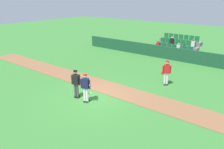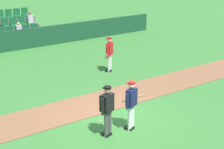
# 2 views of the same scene
# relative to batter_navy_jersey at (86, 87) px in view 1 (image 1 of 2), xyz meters

# --- Properties ---
(ground_plane) EXTENTS (80.00, 80.00, 0.00)m
(ground_plane) POSITION_rel_batter_navy_jersey_xyz_m (-0.11, 0.63, -0.97)
(ground_plane) COLOR #387A33
(infield_dirt_path) EXTENTS (28.00, 1.88, 0.03)m
(infield_dirt_path) POSITION_rel_batter_navy_jersey_xyz_m (-0.11, 2.44, -0.95)
(infield_dirt_path) COLOR brown
(infield_dirt_path) RESTS_ON ground
(dugout_fence) EXTENTS (20.00, 0.16, 1.23)m
(dugout_fence) POSITION_rel_batter_navy_jersey_xyz_m (-0.11, 11.56, -0.35)
(dugout_fence) COLOR #19472D
(dugout_fence) RESTS_ON ground
(stadium_bleachers) EXTENTS (4.45, 2.95, 2.05)m
(stadium_bleachers) POSITION_rel_batter_navy_jersey_xyz_m (-0.11, 13.43, -0.35)
(stadium_bleachers) COLOR slate
(stadium_bleachers) RESTS_ON ground
(batter_navy_jersey) EXTENTS (0.75, 0.69, 1.76)m
(batter_navy_jersey) POSITION_rel_batter_navy_jersey_xyz_m (0.00, 0.00, 0.00)
(batter_navy_jersey) COLOR white
(batter_navy_jersey) RESTS_ON ground
(umpire_home_plate) EXTENTS (0.57, 0.39, 1.76)m
(umpire_home_plate) POSITION_rel_batter_navy_jersey_xyz_m (-0.89, 0.10, 0.03)
(umpire_home_plate) COLOR #4C4C4C
(umpire_home_plate) RESTS_ON ground
(runner_red_jersey) EXTENTS (0.63, 0.44, 1.76)m
(runner_red_jersey) POSITION_rel_batter_navy_jersey_xyz_m (2.52, 5.25, -0.01)
(runner_red_jersey) COLOR silver
(runner_red_jersey) RESTS_ON ground
(baseball) EXTENTS (0.07, 0.07, 0.07)m
(baseball) POSITION_rel_batter_navy_jersey_xyz_m (-0.59, 1.04, -0.93)
(baseball) COLOR white
(baseball) RESTS_ON ground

